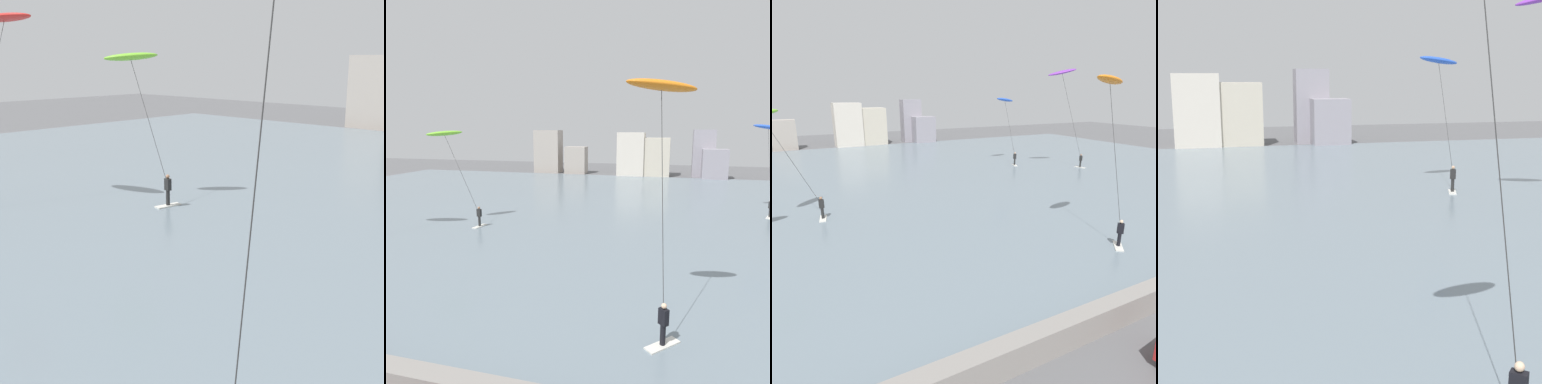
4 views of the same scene
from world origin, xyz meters
The scene contains 4 objects.
water_bay centered at (0.00, 31.17, 0.05)m, with size 84.00×52.00×0.10m, color slate.
far_shore_buildings centered at (-2.80, 59.01, 3.41)m, with size 33.10×5.35×7.85m.
kitesurfer_orange centered at (4.21, 10.28, 8.21)m, with size 2.77×2.97×9.62m.
kitesurfer_blue centered at (13.01, 33.10, 7.18)m, with size 2.97×3.79×8.29m.
Camera 4 is at (-0.89, 0.36, 7.07)m, focal length 51.84 mm.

